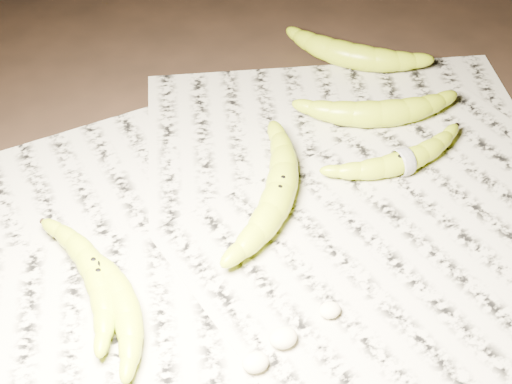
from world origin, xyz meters
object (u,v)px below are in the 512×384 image
object	(u,v)px
banana_left_b	(121,297)
banana_upper_a	(380,112)
banana_upper_b	(352,54)
banana_center	(280,191)
banana_taped	(403,160)
banana_left_a	(95,272)

from	to	relation	value
banana_left_b	banana_upper_a	xyz separation A→B (m)	(0.42, 0.19, 0.00)
banana_left_b	banana_upper_b	distance (m)	0.56
banana_center	banana_upper_b	bearing A→B (deg)	-7.78
banana_left_b	banana_taped	world-z (taller)	banana_left_b
banana_left_a	banana_left_b	world-z (taller)	same
banana_left_a	banana_upper_b	bearing A→B (deg)	-64.54
banana_left_a	banana_taped	distance (m)	0.43
banana_center	banana_upper_b	world-z (taller)	same
banana_left_b	banana_left_a	bearing A→B (deg)	18.32
banana_left_a	banana_center	size ratio (longest dim) A/B	0.82
banana_center	banana_left_b	bearing A→B (deg)	146.18
banana_upper_a	banana_center	bearing A→B (deg)	-137.36
banana_left_a	banana_upper_a	distance (m)	0.46
banana_center	banana_upper_a	xyz separation A→B (m)	(0.20, 0.10, -0.00)
banana_upper_b	banana_upper_a	bearing A→B (deg)	-58.17
banana_left_b	banana_upper_b	bearing A→B (deg)	-58.12
banana_taped	banana_left_a	bearing A→B (deg)	-178.14
banana_taped	banana_upper_b	bearing A→B (deg)	75.85
banana_left_b	banana_upper_a	bearing A→B (deg)	-70.69
banana_upper_b	banana_left_a	bearing A→B (deg)	-105.88
banana_center	banana_taped	world-z (taller)	banana_center
banana_left_a	banana_taped	size ratio (longest dim) A/B	0.98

